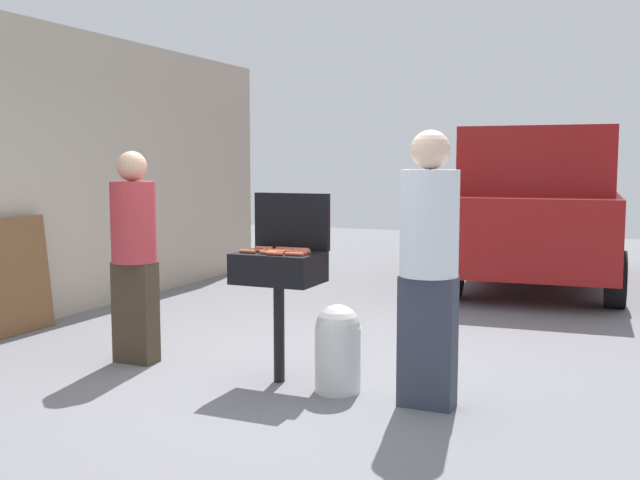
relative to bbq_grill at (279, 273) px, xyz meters
The scene contains 24 objects.
ground_plane 0.82m from the bbq_grill, 93.63° to the left, with size 24.00×24.00×0.00m, color slate.
house_wall_side 3.47m from the bbq_grill, 160.43° to the left, with size 0.24×8.00×2.99m, color #B2A893.
bbq_grill is the anchor object (origin of this frame).
grill_lid_open 0.42m from the bbq_grill, 90.00° to the left, with size 0.60×0.05×0.42m, color black.
hot_dog_0 0.20m from the bbq_grill, 98.23° to the right, with size 0.03×0.03×0.13m, color #C6593D.
hot_dog_1 0.16m from the bbq_grill, 45.73° to the left, with size 0.03×0.03×0.13m, color #B74C33.
hot_dog_2 0.25m from the bbq_grill, 15.41° to the right, with size 0.03×0.03×0.13m, color #B74C33.
hot_dog_3 0.26m from the bbq_grill, 148.49° to the left, with size 0.03×0.03×0.13m, color #C6593D.
hot_dog_4 0.27m from the bbq_grill, 146.95° to the right, with size 0.03×0.03×0.13m, color #C6593D.
hot_dog_5 0.17m from the bbq_grill, 75.28° to the right, with size 0.03×0.03×0.13m, color #C6593D.
hot_dog_6 0.19m from the bbq_grill, 55.97° to the left, with size 0.03×0.03×0.13m, color #AD4228.
hot_dog_7 0.23m from the bbq_grill, 72.41° to the right, with size 0.03×0.03×0.13m, color #B74C33.
hot_dog_8 0.23m from the bbq_grill, 15.54° to the left, with size 0.03×0.03×0.13m, color #C6593D.
hot_dog_9 0.17m from the bbq_grill, ahead, with size 0.03×0.03×0.13m, color #C6593D.
hot_dog_10 0.17m from the bbq_grill, behind, with size 0.03×0.03×0.13m, color #C6593D.
hot_dog_11 0.21m from the bbq_grill, 162.08° to the right, with size 0.03×0.03×0.13m, color #AD4228.
hot_dog_12 0.28m from the bbq_grill, 34.05° to the right, with size 0.03×0.03×0.13m, color #C6593D.
hot_dog_13 0.21m from the bbq_grill, 100.18° to the left, with size 0.03×0.03×0.13m, color #AD4228.
hot_dog_14 0.24m from the bbq_grill, 50.86° to the left, with size 0.03×0.03×0.13m, color #C6593D.
propane_tank 0.68m from the bbq_grill, ahead, with size 0.32×0.32×0.62m.
person_left 1.30m from the bbq_grill, behind, with size 0.35×0.35×1.69m.
person_right 1.15m from the bbq_grill, ahead, with size 0.38×0.38×1.80m.
parked_minivan 5.51m from the bbq_grill, 78.08° to the left, with size 2.27×4.52×2.02m.
leaning_board 2.99m from the bbq_grill, behind, with size 0.03×0.90×1.09m, color brown.
Camera 1 is at (2.40, -4.85, 1.59)m, focal length 41.50 mm.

